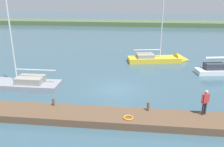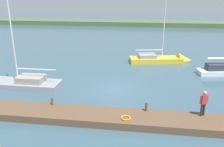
{
  "view_description": "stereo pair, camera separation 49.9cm",
  "coord_description": "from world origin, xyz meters",
  "px_view_note": "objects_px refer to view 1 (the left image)",
  "views": [
    {
      "loc": [
        -1.91,
        19.52,
        8.08
      ],
      "look_at": [
        0.4,
        -0.24,
        1.4
      ],
      "focal_mm": 37.15,
      "sensor_mm": 36.0,
      "label": 1
    },
    {
      "loc": [
        -2.4,
        19.45,
        8.08
      ],
      "look_at": [
        0.4,
        -0.24,
        1.4
      ],
      "focal_mm": 37.15,
      "sensor_mm": 36.0,
      "label": 2
    }
  ],
  "objects_px": {
    "mooring_post_far": "(53,102)",
    "life_ring_buoy": "(128,118)",
    "sailboat_inner_slip": "(163,60)",
    "person_on_dock": "(205,100)",
    "sailboat_near_dock": "(8,86)",
    "mooring_post_near": "(148,106)"
  },
  "relations": [
    {
      "from": "mooring_post_far",
      "to": "sailboat_near_dock",
      "type": "bearing_deg",
      "value": -35.0
    },
    {
      "from": "sailboat_inner_slip",
      "to": "person_on_dock",
      "type": "distance_m",
      "value": 15.08
    },
    {
      "from": "life_ring_buoy",
      "to": "sailboat_inner_slip",
      "type": "relative_size",
      "value": 0.07
    },
    {
      "from": "mooring_post_near",
      "to": "sailboat_inner_slip",
      "type": "relative_size",
      "value": 0.07
    },
    {
      "from": "mooring_post_far",
      "to": "sailboat_inner_slip",
      "type": "bearing_deg",
      "value": -121.75
    },
    {
      "from": "sailboat_near_dock",
      "to": "mooring_post_far",
      "type": "bearing_deg",
      "value": 144.95
    },
    {
      "from": "sailboat_inner_slip",
      "to": "sailboat_near_dock",
      "type": "relative_size",
      "value": 0.92
    },
    {
      "from": "life_ring_buoy",
      "to": "person_on_dock",
      "type": "distance_m",
      "value": 5.21
    },
    {
      "from": "mooring_post_far",
      "to": "life_ring_buoy",
      "type": "distance_m",
      "value": 5.63
    },
    {
      "from": "person_on_dock",
      "to": "mooring_post_near",
      "type": "bearing_deg",
      "value": 56.3
    },
    {
      "from": "life_ring_buoy",
      "to": "person_on_dock",
      "type": "xyz_separation_m",
      "value": [
        -5.0,
        -1.12,
        0.97
      ]
    },
    {
      "from": "mooring_post_far",
      "to": "life_ring_buoy",
      "type": "relative_size",
      "value": 0.84
    },
    {
      "from": "mooring_post_near",
      "to": "sailboat_inner_slip",
      "type": "bearing_deg",
      "value": -99.14
    },
    {
      "from": "sailboat_near_dock",
      "to": "person_on_dock",
      "type": "bearing_deg",
      "value": 165.16
    },
    {
      "from": "mooring_post_near",
      "to": "person_on_dock",
      "type": "xyz_separation_m",
      "value": [
        -3.69,
        0.13,
        0.71
      ]
    },
    {
      "from": "mooring_post_far",
      "to": "mooring_post_near",
      "type": "bearing_deg",
      "value": 180.0
    },
    {
      "from": "sailboat_inner_slip",
      "to": "sailboat_near_dock",
      "type": "xyz_separation_m",
      "value": [
        15.22,
        10.6,
        -0.08
      ]
    },
    {
      "from": "sailboat_near_dock",
      "to": "sailboat_inner_slip",
      "type": "bearing_deg",
      "value": -145.21
    },
    {
      "from": "mooring_post_far",
      "to": "person_on_dock",
      "type": "height_order",
      "value": "person_on_dock"
    },
    {
      "from": "mooring_post_near",
      "to": "life_ring_buoy",
      "type": "distance_m",
      "value": 1.83
    },
    {
      "from": "person_on_dock",
      "to": "mooring_post_far",
      "type": "bearing_deg",
      "value": 57.58
    },
    {
      "from": "mooring_post_far",
      "to": "person_on_dock",
      "type": "distance_m",
      "value": 10.5
    }
  ]
}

